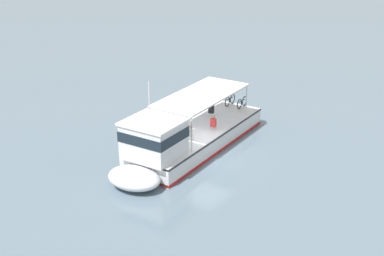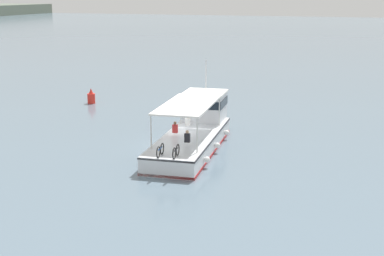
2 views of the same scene
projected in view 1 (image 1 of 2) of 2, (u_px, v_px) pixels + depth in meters
The scene contains 2 objects.
ground_plane at pixel (205, 157), 32.07m from camera, with size 400.00×400.00×0.00m, color slate.
ferry_main at pixel (183, 140), 31.79m from camera, with size 13.01×4.39×5.32m.
Camera 1 is at (23.54, 17.13, 13.59)m, focal length 51.66 mm.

